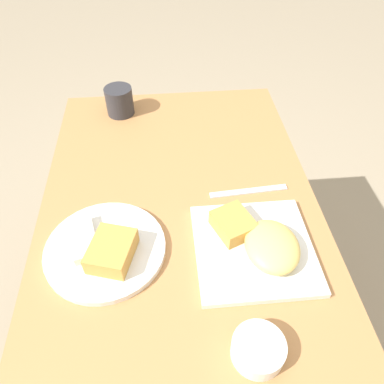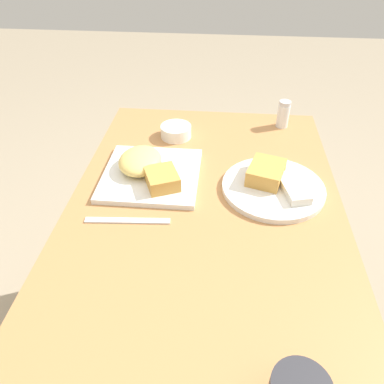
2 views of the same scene
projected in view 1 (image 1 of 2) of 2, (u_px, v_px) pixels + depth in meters
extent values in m
plane|color=gray|center=(185.00, 342.00, 1.38)|extent=(8.00, 8.00, 0.00)
cube|color=#B27A47|center=(181.00, 216.00, 0.86)|extent=(1.01, 0.64, 0.04)
cylinder|color=olive|center=(241.00, 186.00, 1.45)|extent=(0.05, 0.05, 0.70)
cylinder|color=olive|center=(106.00, 195.00, 1.42)|extent=(0.05, 0.05, 0.70)
cube|color=white|center=(254.00, 248.00, 0.77)|extent=(0.24, 0.24, 0.01)
ellipsoid|color=#EFCC6B|center=(272.00, 246.00, 0.74)|extent=(0.13, 0.11, 0.04)
cube|color=gold|center=(233.00, 224.00, 0.78)|extent=(0.11, 0.10, 0.04)
cylinder|color=white|center=(105.00, 249.00, 0.77)|extent=(0.25, 0.25, 0.01)
cube|color=gold|center=(112.00, 251.00, 0.73)|extent=(0.12, 0.10, 0.04)
cube|color=silver|center=(83.00, 239.00, 0.77)|extent=(0.12, 0.08, 0.02)
cylinder|color=white|center=(258.00, 349.00, 0.62)|extent=(0.09, 0.09, 0.04)
cylinder|color=#D1B775|center=(259.00, 345.00, 0.60)|extent=(0.07, 0.07, 0.00)
cube|color=silver|center=(249.00, 191.00, 0.89)|extent=(0.03, 0.19, 0.00)
cylinder|color=#2D2D33|center=(119.00, 101.00, 1.09)|extent=(0.08, 0.08, 0.08)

